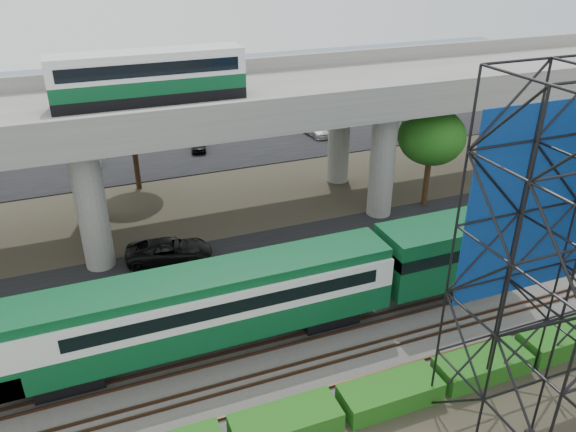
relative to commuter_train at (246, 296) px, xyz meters
name	(u,v)px	position (x,y,z in m)	size (l,w,h in m)	color
ground	(328,349)	(3.63, -2.00, -2.88)	(140.00, 140.00, 0.00)	#474233
ballast_bed	(313,324)	(3.63, 0.00, -2.78)	(90.00, 12.00, 0.20)	slate
service_road	(261,251)	(3.63, 8.50, -2.84)	(90.00, 5.00, 0.08)	black
parking_lot	(185,142)	(3.63, 32.00, -2.84)	(90.00, 18.00, 0.08)	black
harbor_water	(150,91)	(3.63, 54.00, -2.87)	(140.00, 40.00, 0.03)	#455E71
rail_tracks	(313,322)	(3.63, 0.00, -2.60)	(90.00, 9.52, 0.16)	#472D1E
commuter_train	(246,296)	(0.00, 0.00, 0.00)	(29.30, 3.06, 4.30)	black
overpass	(226,109)	(3.25, 14.00, 5.33)	(80.00, 12.00, 12.40)	#9E9B93
hedge_strip	(390,393)	(4.64, -6.30, -2.32)	(34.60, 1.80, 1.20)	#125212
trees	(166,153)	(-1.03, 14.17, 2.69)	(40.94, 16.94, 7.69)	#382314
suv	(169,251)	(-2.23, 9.35, -2.06)	(2.47, 5.37, 1.49)	black
parked_cars	(204,134)	(5.62, 31.81, -2.19)	(39.51, 9.65, 1.30)	white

